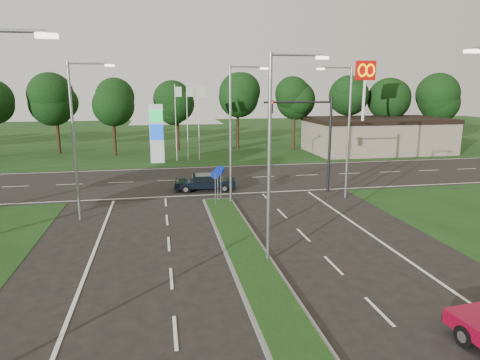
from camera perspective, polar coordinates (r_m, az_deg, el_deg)
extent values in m
plane|color=black|center=(14.17, 6.79, -20.28)|extent=(160.00, 160.00, 0.00)
cube|color=#173411|center=(66.90, -7.47, 5.56)|extent=(160.00, 50.00, 0.02)
cube|color=black|center=(36.36, -4.56, 0.10)|extent=(160.00, 12.00, 0.02)
cube|color=slate|center=(17.51, 2.78, -13.28)|extent=(2.00, 26.00, 0.12)
cube|color=gray|center=(54.20, 17.80, 5.68)|extent=(16.00, 9.00, 4.00)
cylinder|color=gray|center=(18.21, 3.91, 2.40)|extent=(0.16, 0.16, 9.00)
cylinder|color=gray|center=(18.31, 7.59, 16.19)|extent=(2.20, 0.10, 0.10)
cube|color=#FFF2CC|center=(18.67, 10.91, 15.70)|extent=(0.50, 0.22, 0.12)
cylinder|color=gray|center=(27.91, -1.28, 5.83)|extent=(0.16, 0.16, 9.00)
cylinder|color=gray|center=(27.97, 0.98, 14.87)|extent=(2.20, 0.10, 0.10)
cube|color=#FFF2CC|center=(28.21, 3.24, 14.63)|extent=(0.50, 0.22, 0.12)
cube|color=#FFF2CC|center=(11.71, -24.37, 17.10)|extent=(0.50, 0.22, 0.12)
cylinder|color=gray|center=(25.99, -21.24, 4.53)|extent=(0.16, 0.16, 9.00)
cylinder|color=gray|center=(25.66, -19.52, 14.44)|extent=(2.20, 0.10, 0.10)
cube|color=#FFF2CC|center=(25.52, -16.99, 14.39)|extent=(0.50, 0.22, 0.12)
cylinder|color=gray|center=(30.35, 14.27, 5.97)|extent=(0.16, 0.16, 9.00)
cylinder|color=gray|center=(29.77, 12.74, 14.42)|extent=(2.20, 0.10, 0.10)
cube|color=#FFF2CC|center=(29.35, 10.69, 14.34)|extent=(0.50, 0.22, 0.12)
cube|color=#FFF2CC|center=(17.07, 28.53, 14.84)|extent=(0.50, 0.22, 0.12)
cylinder|color=black|center=(32.08, 11.86, 4.60)|extent=(0.20, 0.20, 7.00)
cylinder|color=black|center=(30.96, 7.77, 10.24)|extent=(5.00, 0.14, 0.14)
cube|color=black|center=(30.40, 4.12, 9.72)|extent=(0.28, 0.28, 0.90)
sphere|color=#FF190C|center=(30.21, 4.22, 10.28)|extent=(0.20, 0.20, 0.20)
cylinder|color=gray|center=(27.85, -3.31, -1.31)|extent=(0.06, 0.06, 2.20)
cylinder|color=#0C26A5|center=(27.64, -3.33, 0.71)|extent=(0.56, 0.04, 0.56)
cylinder|color=gray|center=(28.85, -2.98, -0.83)|extent=(0.06, 0.06, 2.20)
cylinder|color=#0C26A5|center=(28.65, -3.00, 1.12)|extent=(0.56, 0.04, 0.56)
cylinder|color=gray|center=(29.57, -2.58, -0.51)|extent=(0.06, 0.06, 2.20)
cylinder|color=#0C26A5|center=(29.37, -2.60, 1.40)|extent=(0.56, 0.04, 0.56)
cube|color=silver|center=(44.60, -11.05, 6.05)|extent=(1.40, 0.30, 6.00)
cube|color=#0CA53F|center=(44.27, -11.14, 8.34)|extent=(1.30, 0.08, 1.20)
cube|color=#0C3FBF|center=(44.40, -11.06, 6.28)|extent=(1.30, 0.08, 1.60)
cylinder|color=silver|center=(45.54, -8.56, 7.53)|extent=(0.08, 0.08, 8.00)
cube|color=#B2D8B2|center=(45.41, -8.24, 11.57)|extent=(0.70, 0.02, 1.00)
cylinder|color=silver|center=(45.60, -7.04, 7.58)|extent=(0.08, 0.08, 8.00)
cube|color=#B2D8B2|center=(45.49, -6.70, 11.61)|extent=(0.70, 0.02, 1.00)
cylinder|color=silver|center=(45.69, -5.53, 7.62)|extent=(0.08, 0.08, 8.00)
cube|color=#B2D8B2|center=(45.59, -5.16, 11.64)|extent=(0.70, 0.02, 1.00)
cylinder|color=silver|center=(48.58, 16.08, 8.66)|extent=(0.30, 0.30, 10.00)
cube|color=#BF0C07|center=(48.55, 16.39, 13.84)|extent=(2.20, 0.35, 2.00)
torus|color=#FFC600|center=(48.15, 16.02, 13.88)|extent=(1.06, 0.16, 1.06)
torus|color=#FFC600|center=(48.56, 17.00, 13.80)|extent=(1.06, 0.16, 1.06)
cylinder|color=black|center=(51.78, -6.55, 6.13)|extent=(0.36, 0.36, 4.40)
sphere|color=black|center=(51.51, -6.66, 10.89)|extent=(6.00, 6.00, 6.00)
sphere|color=black|center=(51.32, -6.33, 12.01)|extent=(4.80, 4.80, 4.80)
cylinder|color=black|center=(15.14, 27.76, -17.97)|extent=(0.28, 0.68, 0.66)
cube|color=black|center=(32.31, -4.71, -0.43)|extent=(4.58, 2.16, 0.45)
cube|color=black|center=(32.22, -4.56, 0.32)|extent=(2.07, 1.70, 0.42)
cube|color=black|center=(32.17, -4.57, 0.69)|extent=(1.71, 1.58, 0.04)
cylinder|color=black|center=(31.55, -7.24, -1.25)|extent=(0.64, 0.25, 0.63)
cylinder|color=black|center=(33.17, -7.20, -0.59)|extent=(0.64, 0.25, 0.63)
cylinder|color=black|center=(31.62, -2.08, -1.13)|extent=(0.64, 0.25, 0.63)
cylinder|color=black|center=(33.23, -2.29, -0.47)|extent=(0.64, 0.25, 0.63)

